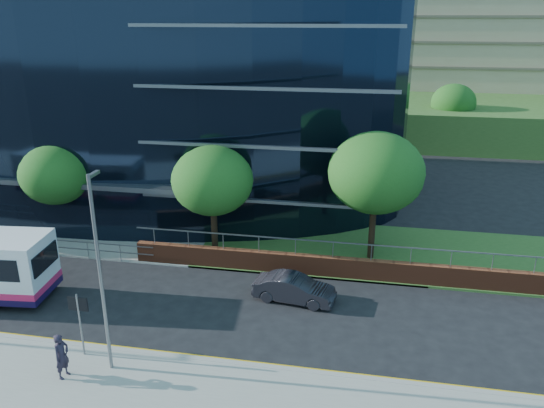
% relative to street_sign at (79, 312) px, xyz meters
% --- Properties ---
extents(ground, '(200.00, 200.00, 0.00)m').
position_rel_street_sign_xyz_m(ground, '(-4.50, 1.59, -2.15)').
color(ground, black).
rests_on(ground, ground).
extents(yellow_line_outer, '(80.00, 0.08, 0.01)m').
position_rel_street_sign_xyz_m(yellow_line_outer, '(-4.50, 0.79, -2.14)').
color(yellow_line_outer, gold).
rests_on(yellow_line_outer, ground).
extents(yellow_line_inner, '(80.00, 0.08, 0.01)m').
position_rel_street_sign_xyz_m(yellow_line_inner, '(-4.50, 0.94, -2.14)').
color(yellow_line_inner, gold).
rests_on(yellow_line_inner, ground).
extents(far_forecourt, '(50.00, 8.00, 0.10)m').
position_rel_street_sign_xyz_m(far_forecourt, '(-10.50, 12.59, -2.10)').
color(far_forecourt, gray).
rests_on(far_forecourt, ground).
extents(grass_verge, '(36.00, 8.00, 0.12)m').
position_rel_street_sign_xyz_m(grass_verge, '(19.50, 12.59, -2.09)').
color(grass_verge, '#2D511E').
rests_on(grass_verge, ground).
extents(glass_office, '(44.00, 23.10, 16.00)m').
position_rel_street_sign_xyz_m(glass_office, '(-8.50, 22.44, 5.85)').
color(glass_office, black).
rests_on(glass_office, ground).
extents(retaining_wall, '(34.00, 0.40, 2.11)m').
position_rel_street_sign_xyz_m(retaining_wall, '(15.50, 8.89, -1.54)').
color(retaining_wall, maroon).
rests_on(retaining_wall, ground).
extents(apartment_block, '(60.00, 42.00, 30.00)m').
position_rel_street_sign_xyz_m(apartment_block, '(27.50, 58.80, 8.96)').
color(apartment_block, '#2D511E').
rests_on(apartment_block, ground).
extents(street_sign, '(0.85, 0.09, 2.80)m').
position_rel_street_sign_xyz_m(street_sign, '(0.00, 0.00, 0.00)').
color(street_sign, slate).
rests_on(street_sign, pavement_near).
extents(tree_far_b, '(4.29, 4.29, 6.05)m').
position_rel_street_sign_xyz_m(tree_far_b, '(-7.50, 11.09, 2.06)').
color(tree_far_b, black).
rests_on(tree_far_b, ground).
extents(tree_far_c, '(4.62, 4.62, 6.51)m').
position_rel_street_sign_xyz_m(tree_far_c, '(2.50, 10.59, 2.39)').
color(tree_far_c, black).
rests_on(tree_far_c, ground).
extents(tree_far_d, '(5.28, 5.28, 7.44)m').
position_rel_street_sign_xyz_m(tree_far_d, '(11.50, 11.59, 3.04)').
color(tree_far_d, black).
rests_on(tree_far_d, ground).
extents(tree_dist_e, '(4.62, 4.62, 6.51)m').
position_rel_street_sign_xyz_m(tree_dist_e, '(19.50, 41.59, 2.39)').
color(tree_dist_e, black).
rests_on(tree_dist_e, ground).
extents(streetlight_east, '(0.15, 0.77, 8.00)m').
position_rel_street_sign_xyz_m(streetlight_east, '(1.50, -0.59, 2.29)').
color(streetlight_east, slate).
rests_on(streetlight_east, pavement_near).
extents(parked_car, '(4.17, 1.93, 1.32)m').
position_rel_street_sign_xyz_m(parked_car, '(7.85, 6.10, -1.49)').
color(parked_car, black).
rests_on(parked_car, ground).
extents(pedestrian, '(0.56, 0.74, 1.85)m').
position_rel_street_sign_xyz_m(pedestrian, '(-0.03, -1.46, -1.07)').
color(pedestrian, black).
rests_on(pedestrian, pavement_near).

